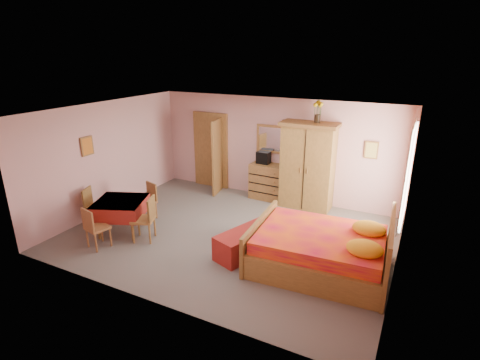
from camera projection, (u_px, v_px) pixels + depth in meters
The scene contains 23 objects.
floor at pixel (229, 235), 7.91m from camera, with size 6.50×6.50×0.00m, color slate.
ceiling at pixel (228, 111), 7.06m from camera, with size 6.50×6.50×0.00m, color brown.
wall_back at pixel (275, 149), 9.60m from camera, with size 6.50×0.10×2.60m, color #D59C9A.
wall_front at pixel (146, 226), 5.38m from camera, with size 6.50×0.10×2.60m, color #D59C9A.
wall_left at pixel (108, 157), 8.87m from camera, with size 0.10×5.00×2.60m, color #D59C9A.
wall_right at pixel (404, 205), 6.11m from camera, with size 0.10×5.00×2.60m, color #D59C9A.
doorway at pixel (211, 151), 10.47m from camera, with size 1.06×0.12×2.15m, color #9E6B35.
window at pixel (408, 175), 7.09m from camera, with size 0.08×1.40×1.95m, color white.
picture_left at pixel (87, 146), 8.22m from camera, with size 0.04×0.32×0.42m, color orange.
picture_back at pixel (371, 150), 8.49m from camera, with size 0.30×0.04×0.40m, color #D8BF59.
chest_of_drawers at pixel (270, 182), 9.69m from camera, with size 0.99×0.49×0.93m, color olive.
wall_mirror at pixel (274, 139), 9.51m from camera, with size 0.92×0.05×0.73m, color silver.
stereo at pixel (263, 158), 9.60m from camera, with size 0.33×0.24×0.31m, color black.
floor_lamp at pixel (286, 162), 9.32m from camera, with size 0.27×0.27×2.10m, color black.
wardrobe at pixel (308, 166), 9.01m from camera, with size 1.35×0.69×2.11m, color olive.
sunflower_vase at pixel (318, 112), 8.54m from camera, with size 0.20×0.20×0.51m, color gold.
bed at pixel (320, 239), 6.57m from camera, with size 2.36×1.86×1.09m, color red.
bench at pixel (249, 241), 7.17m from camera, with size 0.53×1.43×0.48m, color maroon.
dining_table at pixel (122, 216), 7.93m from camera, with size 0.98×0.98×0.72m, color maroon.
chair_south at pixel (98, 227), 7.30m from camera, with size 0.39×0.39×0.85m, color #9B6034.
chair_north at pixel (146, 202), 8.55m from camera, with size 0.38×0.38×0.83m, color #9A5F34.
chair_west at pixel (96, 207), 8.26m from camera, with size 0.39×0.39×0.85m, color #AF753B.
chair_east at pixel (143, 219), 7.57m from camera, with size 0.42×0.42×0.93m, color #AB773A.
Camera 1 is at (3.39, -6.23, 3.70)m, focal length 28.00 mm.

